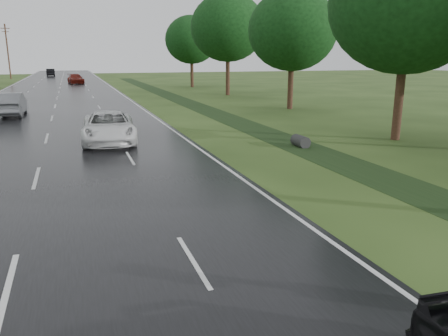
% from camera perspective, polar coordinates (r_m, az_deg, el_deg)
% --- Properties ---
extents(ground, '(220.00, 220.00, 0.00)m').
position_cam_1_polar(ground, '(9.17, -26.43, -14.23)').
color(ground, '#283F16').
rests_on(ground, ground).
extents(road, '(14.00, 180.00, 0.04)m').
position_cam_1_polar(road, '(53.23, -20.83, 8.99)').
color(road, black).
rests_on(road, ground).
extents(edge_stripe_east, '(0.12, 180.00, 0.01)m').
position_cam_1_polar(edge_stripe_east, '(53.48, -13.51, 9.57)').
color(edge_stripe_east, silver).
rests_on(edge_stripe_east, road).
extents(center_line, '(0.12, 180.00, 0.01)m').
position_cam_1_polar(center_line, '(53.23, -20.84, 9.02)').
color(center_line, silver).
rests_on(center_line, road).
extents(drainage_ditch, '(2.20, 120.00, 0.56)m').
position_cam_1_polar(drainage_ditch, '(28.90, 1.56, 6.17)').
color(drainage_ditch, black).
rests_on(drainage_ditch, ground).
extents(utility_pole_distant, '(1.60, 0.26, 10.00)m').
position_cam_1_polar(utility_pole_distant, '(93.66, -26.41, 13.56)').
color(utility_pole_distant, '#3C2318').
rests_on(utility_pole_distant, ground).
extents(tree_east_b, '(7.60, 7.60, 10.11)m').
position_cam_1_polar(tree_east_b, '(23.99, 22.96, 19.34)').
color(tree_east_b, '#3C2318').
rests_on(tree_east_b, ground).
extents(tree_east_c, '(7.00, 7.00, 9.29)m').
position_cam_1_polar(tree_east_c, '(36.24, 8.94, 17.33)').
color(tree_east_c, '#3C2318').
rests_on(tree_east_c, ground).
extents(tree_east_d, '(8.00, 8.00, 10.76)m').
position_cam_1_polar(tree_east_d, '(48.98, 0.51, 17.87)').
color(tree_east_d, '#3C2318').
rests_on(tree_east_d, ground).
extents(tree_east_f, '(7.20, 7.20, 9.62)m').
position_cam_1_polar(tree_east_f, '(62.21, -4.28, 16.37)').
color(tree_east_f, '#3C2318').
rests_on(tree_east_f, ground).
extents(white_pickup, '(2.86, 5.54, 1.49)m').
position_cam_1_polar(white_pickup, '(22.25, -14.83, 5.18)').
color(white_pickup, white).
rests_on(white_pickup, road).
extents(silver_sedan, '(1.87, 5.01, 1.63)m').
position_cam_1_polar(silver_sedan, '(34.87, -26.10, 7.49)').
color(silver_sedan, gray).
rests_on(silver_sedan, road).
extents(far_car_red, '(2.68, 5.25, 1.46)m').
position_cam_1_polar(far_car_red, '(73.05, -18.81, 10.97)').
color(far_car_red, maroon).
rests_on(far_car_red, road).
extents(far_car_dark, '(1.80, 4.85, 1.58)m').
position_cam_1_polar(far_car_dark, '(102.22, -21.70, 11.52)').
color(far_car_dark, black).
rests_on(far_car_dark, road).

